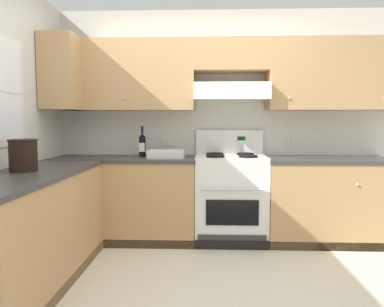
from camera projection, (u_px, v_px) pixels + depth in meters
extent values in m
plane|color=beige|center=(191.00, 290.00, 2.92)|extent=(7.04, 7.04, 0.00)
cube|color=silver|center=(236.00, 123.00, 4.40)|extent=(4.68, 0.12, 2.55)
cube|color=tan|center=(128.00, 76.00, 4.17)|extent=(1.46, 0.34, 0.76)
cube|color=tan|center=(332.00, 75.00, 4.08)|extent=(1.37, 0.34, 0.76)
cube|color=tan|center=(231.00, 56.00, 4.10)|extent=(0.80, 0.34, 0.34)
cube|color=white|center=(231.00, 92.00, 4.10)|extent=(0.80, 0.46, 0.17)
cube|color=white|center=(232.00, 97.00, 3.89)|extent=(0.80, 0.03, 0.04)
sphere|color=silver|center=(125.00, 99.00, 4.01)|extent=(0.02, 0.02, 0.02)
sphere|color=silver|center=(289.00, 98.00, 3.94)|extent=(0.02, 0.02, 0.02)
sphere|color=silver|center=(384.00, 98.00, 3.90)|extent=(0.02, 0.02, 0.02)
cube|color=silver|center=(167.00, 140.00, 4.38)|extent=(0.08, 0.01, 0.12)
cube|color=silver|center=(167.00, 138.00, 4.37)|extent=(0.03, 0.00, 0.03)
cube|color=silver|center=(167.00, 142.00, 4.38)|extent=(0.03, 0.00, 0.03)
cube|color=silver|center=(291.00, 141.00, 4.32)|extent=(0.08, 0.01, 0.12)
cube|color=silver|center=(291.00, 139.00, 4.32)|extent=(0.03, 0.00, 0.03)
cube|color=silver|center=(291.00, 142.00, 4.32)|extent=(0.03, 0.00, 0.03)
cube|color=tan|center=(66.00, 74.00, 4.01)|extent=(0.34, 0.64, 0.76)
cube|color=tan|center=(126.00, 200.00, 4.15)|extent=(1.52, 0.61, 0.87)
cube|color=#3D3A38|center=(125.00, 159.00, 4.11)|extent=(1.55, 0.63, 0.04)
cube|color=tan|center=(327.00, 202.00, 4.06)|extent=(1.29, 0.61, 0.87)
cube|color=#3D3A38|center=(328.00, 160.00, 4.02)|extent=(1.31, 0.63, 0.04)
cube|color=black|center=(220.00, 244.00, 3.87)|extent=(3.54, 0.06, 0.09)
sphere|color=silver|center=(89.00, 183.00, 3.83)|extent=(0.03, 0.03, 0.03)
sphere|color=silver|center=(357.00, 185.00, 3.72)|extent=(0.03, 0.03, 0.03)
cube|color=tan|center=(30.00, 233.00, 2.92)|extent=(0.61, 1.89, 0.87)
cube|color=#3D3A38|center=(28.00, 175.00, 2.89)|extent=(0.63, 1.91, 0.04)
cube|color=black|center=(66.00, 283.00, 2.95)|extent=(0.06, 1.85, 0.09)
cube|color=white|center=(230.00, 199.00, 4.11)|extent=(0.76, 0.58, 0.91)
cube|color=black|center=(232.00, 213.00, 3.82)|extent=(0.53, 0.01, 0.26)
cylinder|color=silver|center=(233.00, 190.00, 3.78)|extent=(0.65, 0.02, 0.02)
cube|color=#333333|center=(232.00, 240.00, 3.85)|extent=(0.70, 0.01, 0.11)
cube|color=white|center=(231.00, 157.00, 4.07)|extent=(0.76, 0.58, 0.02)
cube|color=white|center=(229.00, 143.00, 4.33)|extent=(0.76, 0.04, 0.29)
cube|color=#053F0C|center=(241.00, 138.00, 4.30)|extent=(0.09, 0.01, 0.04)
cylinder|color=black|center=(215.00, 156.00, 3.93)|extent=(0.19, 0.19, 0.02)
cylinder|color=black|center=(215.00, 157.00, 3.93)|extent=(0.07, 0.07, 0.01)
cylinder|color=black|center=(248.00, 156.00, 3.92)|extent=(0.19, 0.19, 0.02)
cylinder|color=black|center=(248.00, 157.00, 3.92)|extent=(0.07, 0.07, 0.01)
cylinder|color=black|center=(215.00, 154.00, 4.21)|extent=(0.19, 0.19, 0.02)
cylinder|color=black|center=(215.00, 154.00, 4.21)|extent=(0.07, 0.07, 0.01)
cylinder|color=black|center=(245.00, 154.00, 4.20)|extent=(0.19, 0.19, 0.02)
cylinder|color=black|center=(245.00, 154.00, 4.20)|extent=(0.07, 0.07, 0.01)
cylinder|color=white|center=(211.00, 145.00, 4.32)|extent=(0.04, 0.02, 0.04)
cylinder|color=white|center=(224.00, 145.00, 4.31)|extent=(0.04, 0.02, 0.04)
cylinder|color=white|center=(236.00, 145.00, 4.31)|extent=(0.04, 0.02, 0.04)
cylinder|color=white|center=(248.00, 145.00, 4.30)|extent=(0.04, 0.02, 0.04)
cylinder|color=black|center=(142.00, 147.00, 4.17)|extent=(0.07, 0.07, 0.22)
cone|color=black|center=(142.00, 135.00, 4.16)|extent=(0.07, 0.07, 0.04)
cylinder|color=black|center=(142.00, 130.00, 4.15)|extent=(0.03, 0.03, 0.08)
cylinder|color=black|center=(142.00, 127.00, 4.15)|extent=(0.03, 0.03, 0.02)
cube|color=silver|center=(142.00, 147.00, 4.13)|extent=(0.06, 0.00, 0.10)
cube|color=white|center=(166.00, 157.00, 4.05)|extent=(0.31, 0.19, 0.02)
cube|color=white|center=(165.00, 155.00, 3.94)|extent=(0.39, 0.01, 0.08)
cube|color=white|center=(167.00, 153.00, 4.16)|extent=(0.39, 0.01, 0.08)
cube|color=white|center=(149.00, 154.00, 4.06)|extent=(0.01, 0.21, 0.08)
cube|color=white|center=(184.00, 154.00, 4.04)|extent=(0.01, 0.21, 0.08)
cylinder|color=black|center=(23.00, 156.00, 2.94)|extent=(0.21, 0.21, 0.25)
torus|color=black|center=(23.00, 140.00, 2.93)|extent=(0.22, 0.22, 0.01)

